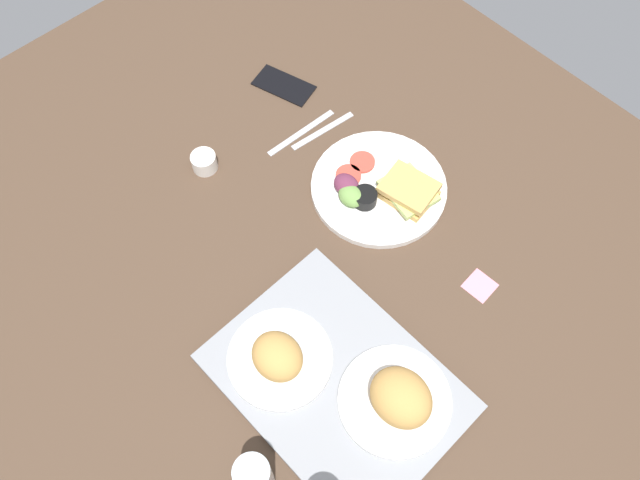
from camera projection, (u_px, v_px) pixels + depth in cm
name	position (u px, v px, depth cm)	size (l,w,h in cm)	color
ground_plane	(337.00, 250.00, 133.62)	(190.00, 150.00, 3.00)	#4C3828
serving_tray	(336.00, 382.00, 117.93)	(45.00, 33.00, 1.60)	gray
bread_plate_near	(398.00, 399.00, 112.06)	(20.67, 20.67, 9.37)	white
bread_plate_far	(279.00, 358.00, 116.34)	(19.75, 19.75, 8.27)	white
plate_with_salad	(380.00, 188.00, 137.20)	(29.57, 29.57, 5.40)	white
drinking_glass	(255.00, 478.00, 104.20)	(6.05, 6.05, 13.64)	silver
espresso_cup	(204.00, 162.00, 140.08)	(5.60, 5.60, 4.00)	silver
fork	(323.00, 131.00, 146.40)	(17.00, 1.40, 0.50)	#B7B7BC
knife	(301.00, 132.00, 146.14)	(19.00, 1.40, 0.50)	#B7B7BC
cell_phone	(284.00, 85.00, 152.75)	(14.40, 7.20, 0.80)	black
sticky_note	(480.00, 286.00, 128.01)	(5.60, 5.60, 0.12)	pink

